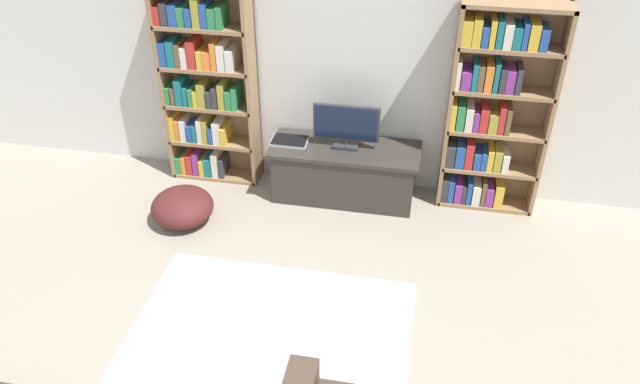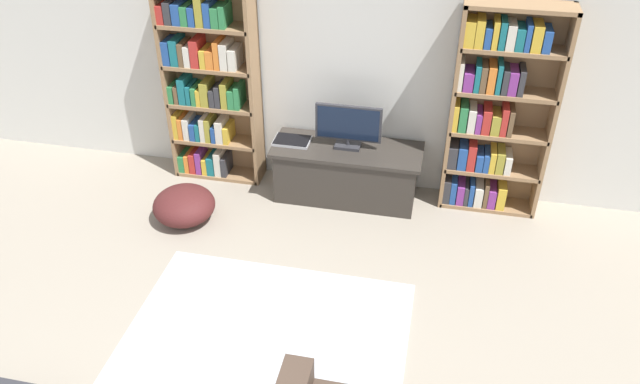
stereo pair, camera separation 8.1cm
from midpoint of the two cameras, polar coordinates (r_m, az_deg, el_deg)
name	(u,v)px [view 2 (the right image)]	position (r m, az deg, el deg)	size (l,w,h in m)	color
wall_back	(348,58)	(5.87, 2.96, 12.12)	(8.80, 0.06, 2.60)	silver
bookshelf_left	(209,86)	(6.17, -9.75, 9.55)	(0.90, 0.30, 1.96)	#93704C
bookshelf_right	(495,113)	(5.81, 16.07, 6.94)	(0.90, 0.30, 1.96)	#93704C
tv_stand	(347,172)	(6.03, 2.84, 1.81)	(1.42, 0.56, 0.55)	#332D28
television	(348,126)	(5.80, 3.01, 6.05)	(0.62, 0.16, 0.43)	#2D2D33
laptop	(292,141)	(5.98, -2.18, 4.71)	(0.35, 0.24, 0.03)	#B7B7BC
area_rug	(265,340)	(4.75, -4.57, -13.35)	(2.08, 1.64, 0.02)	#B2B7C1
beanbag_ottoman	(184,205)	(5.89, -11.93, -1.20)	(0.57, 0.57, 0.32)	#4C1E1E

